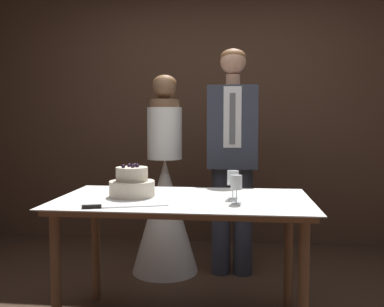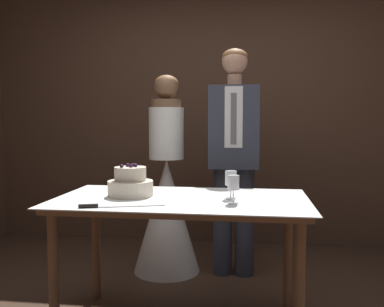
{
  "view_description": "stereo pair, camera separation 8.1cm",
  "coord_description": "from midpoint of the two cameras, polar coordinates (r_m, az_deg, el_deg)",
  "views": [
    {
      "loc": [
        0.24,
        -2.38,
        1.24
      ],
      "look_at": [
        -0.08,
        0.55,
        1.01
      ],
      "focal_mm": 40.0,
      "sensor_mm": 36.0,
      "label": 1
    },
    {
      "loc": [
        0.32,
        -2.37,
        1.24
      ],
      "look_at": [
        -0.08,
        0.55,
        1.01
      ],
      "focal_mm": 40.0,
      "sensor_mm": 36.0,
      "label": 2
    }
  ],
  "objects": [
    {
      "name": "cake_table",
      "position": [
        2.54,
        -0.51,
        -7.88
      ],
      "size": [
        1.48,
        0.82,
        0.78
      ],
      "color": "brown",
      "rests_on": "ground_plane"
    },
    {
      "name": "tiered_cake",
      "position": [
        2.6,
        -7.34,
        -4.03
      ],
      "size": [
        0.27,
        0.27,
        0.2
      ],
      "color": "beige",
      "rests_on": "cake_table"
    },
    {
      "name": "bride",
      "position": [
        3.51,
        -2.74,
        -6.34
      ],
      "size": [
        0.54,
        0.54,
        1.6
      ],
      "color": "white",
      "rests_on": "ground_plane"
    },
    {
      "name": "wine_glass_near",
      "position": [
        2.5,
        6.12,
        -3.39
      ],
      "size": [
        0.07,
        0.07,
        0.16
      ],
      "color": "silver",
      "rests_on": "cake_table"
    },
    {
      "name": "groom",
      "position": [
        3.4,
        6.3,
        0.3
      ],
      "size": [
        0.39,
        0.25,
        1.8
      ],
      "color": "#333847",
      "rests_on": "ground_plane"
    },
    {
      "name": "cake_knife",
      "position": [
        2.3,
        -10.47,
        -6.9
      ],
      "size": [
        0.44,
        0.16,
        0.02
      ],
      "rotation": [
        0.0,
        0.0,
        0.3
      ],
      "color": "silver",
      "rests_on": "cake_table"
    },
    {
      "name": "wall_back",
      "position": [
        4.34,
        4.06,
        5.87
      ],
      "size": [
        4.85,
        0.12,
        2.69
      ],
      "primitive_type": "cube",
      "color": "#513828",
      "rests_on": "ground_plane"
    },
    {
      "name": "wine_glass_middle",
      "position": [
        2.36,
        6.52,
        -4.0
      ],
      "size": [
        0.06,
        0.06,
        0.16
      ],
      "color": "silver",
      "rests_on": "cake_table"
    }
  ]
}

